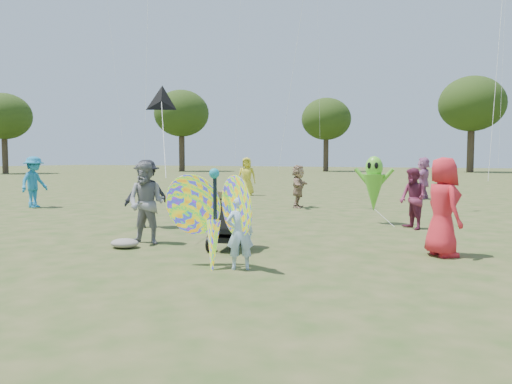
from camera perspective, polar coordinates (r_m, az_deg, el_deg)
ground at (r=7.49m, az=-3.43°, el=-9.21°), size 160.00×160.00×0.00m
child_girl at (r=7.59m, az=-1.85°, el=-4.67°), size 0.49×0.44×1.13m
adult_man at (r=10.01m, az=-12.42°, el=-1.25°), size 0.87×0.72×1.62m
grey_bag at (r=9.78m, az=-14.78°, el=-5.68°), size 0.55×0.45×0.18m
crowd_a at (r=9.17m, az=20.57°, el=-1.60°), size 0.92×1.00×1.71m
crowd_b at (r=12.41m, az=-12.36°, el=-0.19°), size 1.22×1.13×1.65m
crowd_d at (r=16.95m, az=4.84°, el=0.66°), size 0.63×1.40×1.45m
crowd_e at (r=12.38m, az=17.49°, el=-0.72°), size 0.88×0.90×1.46m
crowd_g at (r=22.30m, az=-1.08°, el=1.79°), size 0.95×0.74×1.70m
crowd_i at (r=18.53m, az=-24.02°, el=1.05°), size 0.77×1.19×1.74m
crowd_j at (r=21.58m, az=18.57°, el=1.53°), size 0.84×1.67×1.72m
jogging_stroller at (r=9.26m, az=-2.89°, el=-2.80°), size 0.65×1.11×1.09m
butterfly_kite at (r=7.73m, az=-4.83°, el=-2.97°), size 1.74×0.75×1.74m
delta_kite_rig at (r=12.10m, az=-10.76°, el=10.09°), size 1.80×2.11×2.13m
alien_kite at (r=13.13m, az=13.31°, el=0.66°), size 1.12×0.69×1.74m
tree_line at (r=51.68m, az=25.07°, el=9.35°), size 91.78×33.60×10.79m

